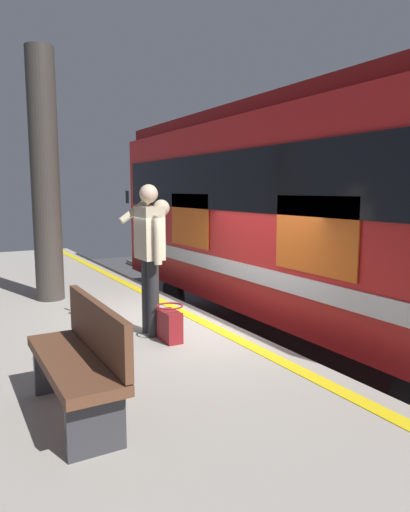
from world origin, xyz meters
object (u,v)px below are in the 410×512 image
(handbag, at_px, (170,325))
(station_column, at_px, (45,177))
(passenger, at_px, (150,247))
(bench, at_px, (81,356))
(train_carriage, at_px, (318,207))

(handbag, relative_size, station_column, 0.11)
(passenger, relative_size, bench, 1.27)
(passenger, xyz_separation_m, station_column, (2.51, 0.69, 0.87))
(bench, bearing_deg, handbag, -45.97)
(train_carriage, relative_size, bench, 6.42)
(handbag, bearing_deg, passenger, 12.50)
(passenger, bearing_deg, bench, 142.55)
(passenger, distance_m, handbag, 0.95)
(passenger, xyz_separation_m, handbag, (-0.36, -0.08, -0.88))
(handbag, height_order, station_column, station_column)
(handbag, bearing_deg, train_carriage, -72.16)
(passenger, bearing_deg, train_carriage, -78.47)
(handbag, distance_m, station_column, 3.44)
(passenger, bearing_deg, handbag, -167.50)
(station_column, xyz_separation_m, bench, (-4.18, 0.59, -1.46))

